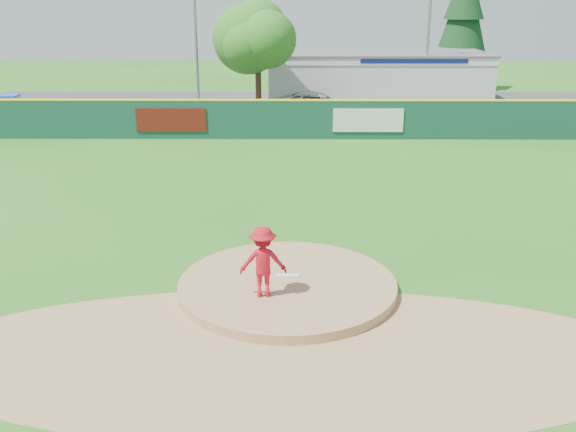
{
  "coord_description": "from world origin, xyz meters",
  "views": [
    {
      "loc": [
        0.13,
        -14.73,
        7.08
      ],
      "look_at": [
        0.0,
        2.0,
        1.3
      ],
      "focal_mm": 40.0,
      "sensor_mm": 36.0,
      "label": 1
    }
  ],
  "objects_px": {
    "deciduous_tree": "(258,39)",
    "pool_building_grp": "(375,75)",
    "pitcher": "(263,262)",
    "van": "(316,103)",
    "playground_slide": "(11,107)",
    "conifer_tree": "(464,16)",
    "light_pole_left": "(195,12)",
    "light_pole_right": "(429,20)"
  },
  "relations": [
    {
      "from": "pitcher",
      "to": "light_pole_right",
      "type": "relative_size",
      "value": 0.17
    },
    {
      "from": "pool_building_grp",
      "to": "light_pole_left",
      "type": "height_order",
      "value": "light_pole_left"
    },
    {
      "from": "light_pole_right",
      "to": "van",
      "type": "bearing_deg",
      "value": -152.47
    },
    {
      "from": "playground_slide",
      "to": "light_pole_right",
      "type": "xyz_separation_m",
      "value": [
        25.65,
        5.8,
        4.79
      ]
    },
    {
      "from": "playground_slide",
      "to": "light_pole_left",
      "type": "bearing_deg",
      "value": 19.61
    },
    {
      "from": "playground_slide",
      "to": "conifer_tree",
      "type": "height_order",
      "value": "conifer_tree"
    },
    {
      "from": "pool_building_grp",
      "to": "light_pole_right",
      "type": "bearing_deg",
      "value": -44.95
    },
    {
      "from": "pool_building_grp",
      "to": "playground_slide",
      "type": "relative_size",
      "value": 5.62
    },
    {
      "from": "pool_building_grp",
      "to": "conifer_tree",
      "type": "bearing_deg",
      "value": 29.78
    },
    {
      "from": "pool_building_grp",
      "to": "conifer_tree",
      "type": "distance_m",
      "value": 8.95
    },
    {
      "from": "deciduous_tree",
      "to": "light_pole_left",
      "type": "height_order",
      "value": "light_pole_left"
    },
    {
      "from": "pitcher",
      "to": "conifer_tree",
      "type": "height_order",
      "value": "conifer_tree"
    },
    {
      "from": "playground_slide",
      "to": "light_pole_left",
      "type": "relative_size",
      "value": 0.25
    },
    {
      "from": "deciduous_tree",
      "to": "conifer_tree",
      "type": "bearing_deg",
      "value": 36.25
    },
    {
      "from": "conifer_tree",
      "to": "van",
      "type": "bearing_deg",
      "value": -136.45
    },
    {
      "from": "pitcher",
      "to": "light_pole_left",
      "type": "relative_size",
      "value": 0.16
    },
    {
      "from": "pitcher",
      "to": "light_pole_left",
      "type": "height_order",
      "value": "light_pole_left"
    },
    {
      "from": "van",
      "to": "playground_slide",
      "type": "height_order",
      "value": "playground_slide"
    },
    {
      "from": "playground_slide",
      "to": "light_pole_left",
      "type": "xyz_separation_m",
      "value": [
        10.65,
        3.8,
        5.29
      ]
    },
    {
      "from": "light_pole_right",
      "to": "pool_building_grp",
      "type": "bearing_deg",
      "value": 135.05
    },
    {
      "from": "pitcher",
      "to": "playground_slide",
      "type": "height_order",
      "value": "pitcher"
    },
    {
      "from": "deciduous_tree",
      "to": "pool_building_grp",
      "type": "bearing_deg",
      "value": 41.16
    },
    {
      "from": "pool_building_grp",
      "to": "light_pole_right",
      "type": "xyz_separation_m",
      "value": [
        3.0,
        -2.99,
        3.88
      ]
    },
    {
      "from": "deciduous_tree",
      "to": "light_pole_right",
      "type": "height_order",
      "value": "light_pole_right"
    },
    {
      "from": "van",
      "to": "light_pole_right",
      "type": "relative_size",
      "value": 0.5
    },
    {
      "from": "pitcher",
      "to": "pool_building_grp",
      "type": "height_order",
      "value": "pool_building_grp"
    },
    {
      "from": "pool_building_grp",
      "to": "light_pole_right",
      "type": "distance_m",
      "value": 5.75
    },
    {
      "from": "light_pole_left",
      "to": "light_pole_right",
      "type": "height_order",
      "value": "light_pole_left"
    },
    {
      "from": "pitcher",
      "to": "light_pole_left",
      "type": "bearing_deg",
      "value": -82.43
    },
    {
      "from": "light_pole_left",
      "to": "light_pole_right",
      "type": "relative_size",
      "value": 1.1
    },
    {
      "from": "pitcher",
      "to": "pool_building_grp",
      "type": "distance_m",
      "value": 33.43
    },
    {
      "from": "pool_building_grp",
      "to": "playground_slide",
      "type": "distance_m",
      "value": 24.32
    },
    {
      "from": "deciduous_tree",
      "to": "playground_slide",
      "type": "bearing_deg",
      "value": -173.02
    },
    {
      "from": "van",
      "to": "pool_building_grp",
      "type": "bearing_deg",
      "value": -24.82
    },
    {
      "from": "van",
      "to": "light_pole_left",
      "type": "distance_m",
      "value": 9.44
    },
    {
      "from": "conifer_tree",
      "to": "light_pole_left",
      "type": "height_order",
      "value": "light_pole_left"
    },
    {
      "from": "pitcher",
      "to": "light_pole_right",
      "type": "height_order",
      "value": "light_pole_right"
    },
    {
      "from": "pitcher",
      "to": "deciduous_tree",
      "type": "distance_m",
      "value": 26.05
    },
    {
      "from": "van",
      "to": "deciduous_tree",
      "type": "distance_m",
      "value": 5.23
    },
    {
      "from": "light_pole_left",
      "to": "conifer_tree",
      "type": "bearing_deg",
      "value": 25.35
    },
    {
      "from": "light_pole_left",
      "to": "light_pole_right",
      "type": "distance_m",
      "value": 15.14
    },
    {
      "from": "pitcher",
      "to": "deciduous_tree",
      "type": "height_order",
      "value": "deciduous_tree"
    }
  ]
}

